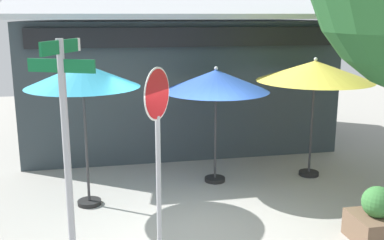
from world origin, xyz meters
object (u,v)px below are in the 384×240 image
object	(u,v)px
street_sign_post	(66,143)
patio_umbrella_mustard_right	(315,72)
patio_umbrella_teal_left	(83,77)
patio_umbrella_royal_blue_center	(216,81)
stop_sign	(158,132)
sidewalk_planter	(376,219)

from	to	relation	value
street_sign_post	patio_umbrella_mustard_right	xyz separation A→B (m)	(4.92, 3.34, 0.35)
patio_umbrella_teal_left	patio_umbrella_mustard_right	world-z (taller)	patio_umbrella_teal_left
patio_umbrella_teal_left	patio_umbrella_mustard_right	xyz separation A→B (m)	(4.78, 0.67, -0.11)
patio_umbrella_royal_blue_center	patio_umbrella_mustard_right	xyz separation A→B (m)	(2.15, -0.06, 0.15)
stop_sign	patio_umbrella_royal_blue_center	bearing A→B (deg)	62.14
patio_umbrella_teal_left	sidewalk_planter	bearing A→B (deg)	-27.85
patio_umbrella_mustard_right	patio_umbrella_royal_blue_center	bearing A→B (deg)	178.50
street_sign_post	patio_umbrella_royal_blue_center	distance (m)	4.39
street_sign_post	patio_umbrella_mustard_right	size ratio (longest dim) A/B	1.23
street_sign_post	patio_umbrella_teal_left	distance (m)	2.72
street_sign_post	stop_sign	xyz separation A→B (m)	(1.18, 0.39, -0.02)
stop_sign	patio_umbrella_royal_blue_center	distance (m)	3.41
street_sign_post	stop_sign	world-z (taller)	street_sign_post
sidewalk_planter	patio_umbrella_mustard_right	bearing A→B (deg)	83.84
street_sign_post	sidewalk_planter	bearing A→B (deg)	3.94
patio_umbrella_mustard_right	sidewalk_planter	world-z (taller)	patio_umbrella_mustard_right
stop_sign	patio_umbrella_mustard_right	bearing A→B (deg)	38.29
patio_umbrella_royal_blue_center	street_sign_post	bearing A→B (deg)	-129.20
street_sign_post	sidewalk_planter	size ratio (longest dim) A/B	3.57
patio_umbrella_teal_left	sidewalk_planter	distance (m)	5.45
patio_umbrella_mustard_right	sidewalk_planter	bearing A→B (deg)	-96.16
stop_sign	patio_umbrella_teal_left	bearing A→B (deg)	114.46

